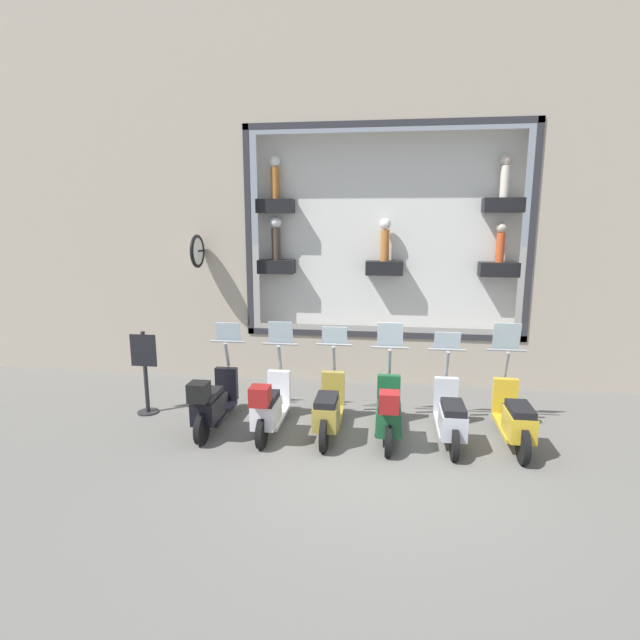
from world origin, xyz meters
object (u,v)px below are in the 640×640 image
(scooter_white_4, at_px, (269,406))
(shop_sign_post, at_px, (145,370))
(scooter_black_5, at_px, (213,402))
(scooter_green_2, at_px, (388,411))
(scooter_olive_3, at_px, (329,409))
(scooter_yellow_0, at_px, (514,418))
(scooter_silver_1, at_px, (450,416))

(scooter_white_4, distance_m, shop_sign_post, 2.38)
(scooter_black_5, bearing_deg, scooter_green_2, -90.03)
(scooter_olive_3, bearing_deg, scooter_white_4, 94.12)
(scooter_yellow_0, bearing_deg, scooter_green_2, 92.15)
(scooter_yellow_0, height_order, scooter_white_4, scooter_yellow_0)
(scooter_green_2, height_order, scooter_black_5, scooter_green_2)
(scooter_olive_3, height_order, scooter_black_5, scooter_black_5)
(scooter_green_2, bearing_deg, scooter_yellow_0, -87.85)
(scooter_silver_1, relative_size, shop_sign_post, 1.24)
(scooter_green_2, xyz_separation_m, scooter_white_4, (-0.00, 1.83, -0.00))
(scooter_olive_3, bearing_deg, scooter_black_5, 91.96)
(scooter_silver_1, height_order, scooter_black_5, scooter_black_5)
(scooter_silver_1, height_order, scooter_white_4, scooter_white_4)
(scooter_white_4, distance_m, scooter_black_5, 0.92)
(scooter_olive_3, bearing_deg, scooter_green_2, -94.02)
(scooter_yellow_0, height_order, scooter_silver_1, scooter_yellow_0)
(scooter_yellow_0, distance_m, scooter_olive_3, 2.75)
(scooter_yellow_0, bearing_deg, scooter_olive_3, 90.09)
(scooter_black_5, bearing_deg, scooter_olive_3, -88.04)
(scooter_green_2, relative_size, scooter_olive_3, 1.00)
(scooter_yellow_0, distance_m, scooter_green_2, 1.83)
(scooter_yellow_0, bearing_deg, shop_sign_post, 85.39)
(scooter_silver_1, xyz_separation_m, scooter_white_4, (-0.06, 2.75, 0.05))
(scooter_yellow_0, xyz_separation_m, scooter_olive_3, (-0.00, 2.75, -0.01))
(shop_sign_post, bearing_deg, scooter_olive_3, -98.58)
(scooter_white_4, relative_size, shop_sign_post, 1.24)
(scooter_green_2, relative_size, scooter_white_4, 1.00)
(scooter_olive_3, relative_size, shop_sign_post, 1.24)
(scooter_green_2, xyz_separation_m, shop_sign_post, (0.55, 4.13, 0.30))
(scooter_silver_1, distance_m, scooter_olive_3, 1.83)
(scooter_silver_1, relative_size, scooter_white_4, 1.00)
(scooter_green_2, distance_m, scooter_olive_3, 0.92)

